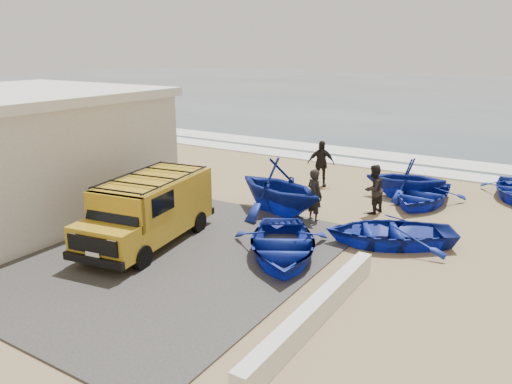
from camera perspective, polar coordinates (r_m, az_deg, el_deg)
The scene contains 16 objects.
ground at distance 15.89m, azimuth -4.96°, elevation -4.97°, with size 160.00×160.00×0.00m, color #977F58.
slab at distance 15.78m, azimuth -15.23°, elevation -5.57°, with size 12.00×10.00×0.05m, color #423F3C.
ocean at distance 68.61m, azimuth 24.80°, elevation 10.07°, with size 180.00×88.00×0.01m, color #385166.
surf_line at distance 26.05m, azimuth 11.08°, elevation 3.34°, with size 180.00×1.60×0.06m, color white.
surf_wash at distance 28.35m, azimuth 12.92°, elevation 4.25°, with size 180.00×2.20×0.04m, color white.
building at distance 19.50m, azimuth -26.86°, elevation 3.94°, with size 8.40×9.40×4.30m.
parapet at distance 11.09m, azimuth 6.80°, elevation -13.44°, with size 0.35×6.00×0.55m, color silver.
van at distance 15.22m, azimuth -12.09°, elevation -1.83°, with size 2.59×5.04×2.06m.
boat_near_left at distance 14.08m, azimuth 2.95°, elevation -6.00°, with size 2.85×3.99×0.83m, color #14299D.
boat_near_right at distance 15.56m, azimuth 15.00°, elevation -4.41°, with size 2.73×3.82×0.79m, color #14299D.
boat_mid_left at distance 17.66m, azimuth 2.63°, elevation 0.66°, with size 3.25×3.76×1.98m, color #14299D.
boat_mid_right at distance 19.78m, azimuth 18.45°, elevation -0.28°, with size 2.65×3.72×0.77m, color #14299D.
boat_far_left at distance 20.42m, azimuth 16.75°, elevation 1.56°, with size 2.60×3.01×1.59m, color #14299D.
fisherman_front at distance 16.95m, azimuth 6.69°, elevation -0.38°, with size 0.67×0.44×1.83m, color black.
fisherman_middle at distance 18.15m, azimuth 13.26°, elevation 0.31°, with size 0.86×0.67×1.77m, color black.
fisherman_back at distance 21.27m, azimuth 7.41°, elevation 3.24°, with size 1.15×0.48×1.97m, color black.
Camera 1 is at (8.98, -11.77, 5.76)m, focal length 35.00 mm.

